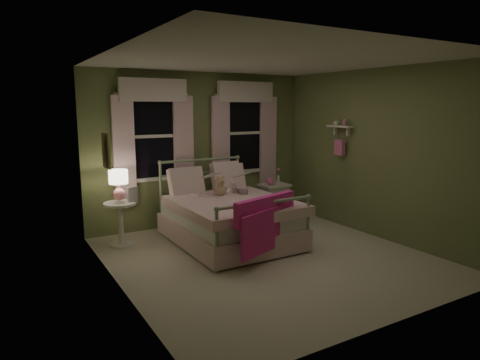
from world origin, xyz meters
TOP-DOWN VIEW (x-y plane):
  - room_shell at (0.00, 0.00)m, footprint 4.20×4.20m
  - bed at (-0.13, 0.86)m, footprint 1.58×2.04m
  - pink_throw at (-0.14, -0.16)m, footprint 1.08×0.49m
  - child_left at (-0.42, 1.29)m, footprint 0.30×0.24m
  - child_right at (0.14, 1.29)m, footprint 0.39×0.33m
  - book_left at (-0.42, 1.04)m, footprint 0.21×0.14m
  - book_right at (0.14, 1.04)m, footprint 0.23×0.18m
  - teddy_bear at (-0.14, 1.13)m, footprint 0.23×0.19m
  - nightstand_left at (-1.59, 1.50)m, footprint 0.46×0.46m
  - table_lamp at (-1.59, 1.50)m, footprint 0.27×0.27m
  - book_nightstand at (-1.49, 1.42)m, footprint 0.20×0.25m
  - nightstand_right at (1.21, 1.59)m, footprint 0.50×0.40m
  - pink_toy at (1.11, 1.59)m, footprint 0.14×0.19m
  - bud_vase at (1.33, 1.64)m, footprint 0.06×0.06m
  - window_left at (-0.85, 2.03)m, footprint 1.34×0.13m
  - window_right at (0.85, 2.03)m, footprint 1.34×0.13m
  - wall_shelf at (1.90, 0.70)m, footprint 0.15×0.50m
  - framed_picture at (-1.95, 0.60)m, footprint 0.03×0.32m

SIDE VIEW (x-z plane):
  - bed at x=-0.13m, z-range -0.22..0.97m
  - nightstand_left at x=-1.59m, z-range 0.09..0.74m
  - nightstand_right at x=1.21m, z-range 0.23..0.87m
  - pink_throw at x=-0.14m, z-range 0.26..0.96m
  - book_nightstand at x=-1.49m, z-range 0.65..0.67m
  - pink_toy at x=1.11m, z-range 0.64..0.78m
  - bud_vase at x=1.33m, z-range 0.65..0.93m
  - teddy_bear at x=-0.14m, z-range 0.63..0.95m
  - child_right at x=0.14m, z-range 0.57..1.26m
  - book_right at x=0.14m, z-range 0.79..1.05m
  - child_left at x=-0.42m, z-range 0.57..1.28m
  - table_lamp at x=-1.59m, z-range 0.73..1.18m
  - book_left at x=-0.42m, z-range 0.83..1.09m
  - room_shell at x=0.00m, z-range -0.80..3.40m
  - framed_picture at x=-1.95m, z-range 1.29..1.71m
  - wall_shelf at x=1.90m, z-range 1.22..1.82m
  - window_left at x=-0.85m, z-range 0.64..2.60m
  - window_right at x=0.85m, z-range 0.64..2.60m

